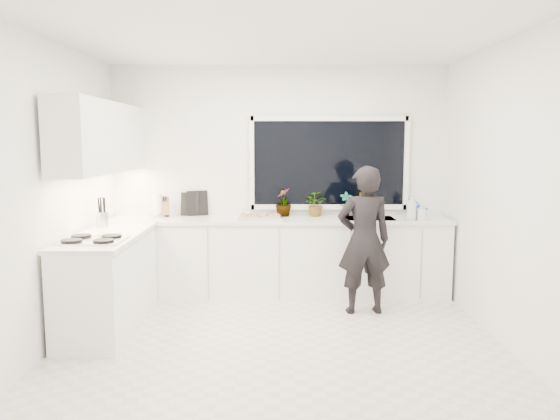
{
  "coord_description": "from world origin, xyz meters",
  "views": [
    {
      "loc": [
        -0.02,
        -4.84,
        1.82
      ],
      "look_at": [
        0.01,
        0.4,
        1.15
      ],
      "focal_mm": 35.0,
      "sensor_mm": 36.0,
      "label": 1
    }
  ],
  "objects": [
    {
      "name": "sink",
      "position": [
        1.05,
        1.45,
        0.87
      ],
      "size": [
        0.58,
        0.42,
        0.14
      ],
      "primitive_type": "cube",
      "color": "silver",
      "rests_on": "countertop_back"
    },
    {
      "name": "window",
      "position": [
        0.6,
        1.73,
        1.55
      ],
      "size": [
        1.8,
        0.02,
        1.0
      ],
      "primitive_type": "cube",
      "color": "black",
      "rests_on": "wall_back"
    },
    {
      "name": "knife_block",
      "position": [
        -1.38,
        1.59,
        1.03
      ],
      "size": [
        0.15,
        0.13,
        0.22
      ],
      "primitive_type": "cube",
      "rotation": [
        0.0,
        0.0,
        0.3
      ],
      "color": "brown",
      "rests_on": "countertop_back"
    },
    {
      "name": "wall_back",
      "position": [
        0.0,
        1.76,
        1.35
      ],
      "size": [
        4.0,
        0.02,
        2.7
      ],
      "primitive_type": "cube",
      "color": "white",
      "rests_on": "ground"
    },
    {
      "name": "wall_right",
      "position": [
        2.01,
        0.0,
        1.35
      ],
      "size": [
        0.02,
        3.5,
        2.7
      ],
      "primitive_type": "cube",
      "color": "white",
      "rests_on": "ground"
    },
    {
      "name": "picture_frame_large",
      "position": [
        -1.08,
        1.69,
        1.06
      ],
      "size": [
        0.22,
        0.04,
        0.28
      ],
      "primitive_type": "cube",
      "rotation": [
        0.0,
        0.0,
        -0.08
      ],
      "color": "black",
      "rests_on": "countertop_back"
    },
    {
      "name": "pizza",
      "position": [
        -0.22,
        1.42,
        0.95
      ],
      "size": [
        0.48,
        0.35,
        0.01
      ],
      "primitive_type": "cube",
      "rotation": [
        0.0,
        0.0,
        0.04
      ],
      "color": "#AB1A16",
      "rests_on": "pizza_tray"
    },
    {
      "name": "faucet",
      "position": [
        1.05,
        1.65,
        1.03
      ],
      "size": [
        0.03,
        0.03,
        0.22
      ],
      "primitive_type": "cylinder",
      "color": "silver",
      "rests_on": "countertop_back"
    },
    {
      "name": "person",
      "position": [
        0.89,
        0.79,
        0.78
      ],
      "size": [
        0.6,
        0.43,
        1.56
      ],
      "primitive_type": "imported",
      "rotation": [
        0.0,
        0.0,
        3.24
      ],
      "color": "black",
      "rests_on": "floor"
    },
    {
      "name": "ceiling",
      "position": [
        0.0,
        0.0,
        2.71
      ],
      "size": [
        4.0,
        3.5,
        0.02
      ],
      "primitive_type": "cube",
      "color": "white",
      "rests_on": "wall_back"
    },
    {
      "name": "floor",
      "position": [
        0.0,
        0.0,
        -0.01
      ],
      "size": [
        4.0,
        3.5,
        0.02
      ],
      "primitive_type": "cube",
      "color": "beige",
      "rests_on": "ground"
    },
    {
      "name": "picture_frame_small",
      "position": [
        -0.98,
        1.69,
        1.07
      ],
      "size": [
        0.24,
        0.09,
        0.3
      ],
      "primitive_type": "cube",
      "rotation": [
        0.0,
        0.0,
        0.3
      ],
      "color": "black",
      "rests_on": "countertop_back"
    },
    {
      "name": "upper_cabinets",
      "position": [
        -1.79,
        0.7,
        1.85
      ],
      "size": [
        0.34,
        2.1,
        0.7
      ],
      "primitive_type": "cube",
      "color": "white",
      "rests_on": "wall_left"
    },
    {
      "name": "utensil_crock",
      "position": [
        -1.85,
        0.8,
        1.0
      ],
      "size": [
        0.14,
        0.14,
        0.16
      ],
      "primitive_type": "cylinder",
      "rotation": [
        0.0,
        0.0,
        0.09
      ],
      "color": "#B8B7BC",
      "rests_on": "countertop_left"
    },
    {
      "name": "wall_left",
      "position": [
        -2.01,
        0.0,
        1.35
      ],
      "size": [
        0.02,
        3.5,
        2.7
      ],
      "primitive_type": "cube",
      "color": "white",
      "rests_on": "ground"
    },
    {
      "name": "pizza_tray",
      "position": [
        -0.22,
        1.42,
        0.94
      ],
      "size": [
        0.52,
        0.4,
        0.03
      ],
      "primitive_type": "cube",
      "rotation": [
        0.0,
        0.0,
        0.04
      ],
      "color": "silver",
      "rests_on": "countertop_back"
    },
    {
      "name": "stovetop",
      "position": [
        -1.69,
        -0.0,
        0.94
      ],
      "size": [
        0.56,
        0.48,
        0.03
      ],
      "primitive_type": "cube",
      "color": "black",
      "rests_on": "countertop_left"
    },
    {
      "name": "base_cabinets_back",
      "position": [
        0.0,
        1.45,
        0.44
      ],
      "size": [
        3.92,
        0.58,
        0.88
      ],
      "primitive_type": "cube",
      "color": "white",
      "rests_on": "floor"
    },
    {
      "name": "watering_can",
      "position": [
        1.62,
        1.61,
        0.98
      ],
      "size": [
        0.18,
        0.18,
        0.13
      ],
      "primitive_type": "cylinder",
      "rotation": [
        0.0,
        0.0,
        -0.34
      ],
      "color": "blue",
      "rests_on": "countertop_back"
    },
    {
      "name": "paper_towel_roll",
      "position": [
        -1.44,
        1.55,
        1.05
      ],
      "size": [
        0.12,
        0.12,
        0.26
      ],
      "primitive_type": "cylinder",
      "rotation": [
        0.0,
        0.0,
        0.11
      ],
      "color": "white",
      "rests_on": "countertop_back"
    },
    {
      "name": "herb_plants",
      "position": [
        0.45,
        1.61,
        1.07
      ],
      "size": [
        1.11,
        0.34,
        0.34
      ],
      "color": "#26662D",
      "rests_on": "countertop_back"
    },
    {
      "name": "countertop_left",
      "position": [
        -1.67,
        0.35,
        0.9
      ],
      "size": [
        0.62,
        1.6,
        0.04
      ],
      "primitive_type": "cube",
      "color": "silver",
      "rests_on": "base_cabinets_left"
    },
    {
      "name": "base_cabinets_left",
      "position": [
        -1.67,
        0.35,
        0.44
      ],
      "size": [
        0.58,
        1.6,
        0.88
      ],
      "primitive_type": "cube",
      "color": "white",
      "rests_on": "floor"
    },
    {
      "name": "soap_bottles",
      "position": [
        1.54,
        1.3,
        1.05
      ],
      "size": [
        0.23,
        0.14,
        0.29
      ],
      "color": "#D8BF66",
      "rests_on": "countertop_back"
    },
    {
      "name": "countertop_back",
      "position": [
        0.0,
        1.44,
        0.9
      ],
      "size": [
        3.94,
        0.62,
        0.04
      ],
      "primitive_type": "cube",
      "color": "silver",
      "rests_on": "base_cabinets_back"
    }
  ]
}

